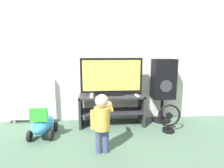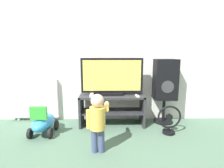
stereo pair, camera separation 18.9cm
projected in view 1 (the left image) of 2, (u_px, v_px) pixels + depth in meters
name	position (u px, v px, depth m)	size (l,w,h in m)	color
ground_plane	(113.00, 129.00, 2.80)	(16.00, 16.00, 0.00)	#4C6B56
wall_back	(110.00, 47.00, 3.04)	(10.00, 0.06, 2.60)	silver
tv_stand	(112.00, 105.00, 2.94)	(1.07, 0.40, 0.52)	#2D2D33
television	(112.00, 77.00, 2.87)	(1.01, 0.20, 0.61)	black
game_console	(92.00, 95.00, 2.79)	(0.05, 0.19, 0.04)	white
remote_primary	(137.00, 95.00, 2.83)	(0.06, 0.13, 0.03)	white
child	(102.00, 119.00, 2.09)	(0.28, 0.43, 0.73)	#3F4C72
speaker_tower	(163.00, 81.00, 3.03)	(0.37, 0.33, 1.10)	black
floor_fan	(169.00, 119.00, 2.68)	(0.36, 0.18, 0.44)	black
ride_on_toy	(43.00, 124.00, 2.55)	(0.33, 0.55, 0.47)	#338CD1
radiator	(31.00, 100.00, 3.02)	(0.86, 0.08, 0.75)	white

